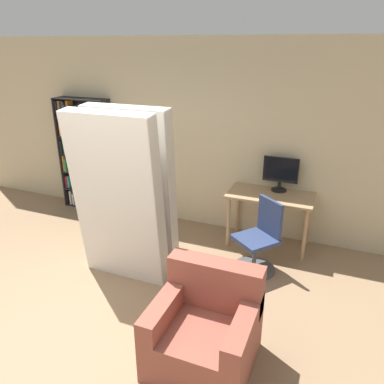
% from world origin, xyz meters
% --- Properties ---
extents(ground_plane, '(16.00, 16.00, 0.00)m').
position_xyz_m(ground_plane, '(0.00, 0.00, 0.00)').
color(ground_plane, '#937556').
extents(wall_back, '(8.00, 0.06, 2.70)m').
position_xyz_m(wall_back, '(0.00, 2.92, 1.35)').
color(wall_back, '#C6B793').
rests_on(wall_back, ground).
extents(desk, '(1.12, 0.59, 0.75)m').
position_xyz_m(desk, '(1.40, 2.60, 0.64)').
color(desk, tan).
rests_on(desk, ground).
extents(monitor, '(0.46, 0.20, 0.47)m').
position_xyz_m(monitor, '(1.48, 2.77, 1.01)').
color(monitor, black).
rests_on(monitor, desk).
extents(office_chair, '(0.62, 0.62, 0.90)m').
position_xyz_m(office_chair, '(1.41, 1.96, 0.35)').
color(office_chair, '#4C4C51').
rests_on(office_chair, ground).
extents(bookshelf, '(0.90, 0.27, 1.82)m').
position_xyz_m(bookshelf, '(-1.73, 2.79, 0.91)').
color(bookshelf, black).
rests_on(bookshelf, ground).
extents(mattress_near, '(1.04, 0.39, 1.99)m').
position_xyz_m(mattress_near, '(-0.02, 1.18, 0.99)').
color(mattress_near, silver).
rests_on(mattress_near, ground).
extents(mattress_far, '(1.04, 0.33, 1.99)m').
position_xyz_m(mattress_far, '(-0.02, 1.49, 0.99)').
color(mattress_far, silver).
rests_on(mattress_far, ground).
extents(armchair, '(0.85, 0.80, 0.85)m').
position_xyz_m(armchair, '(1.30, 0.39, 0.32)').
color(armchair, '#934C3D').
rests_on(armchair, ground).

